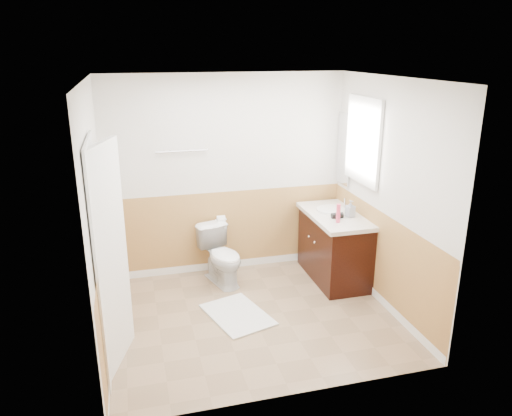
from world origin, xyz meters
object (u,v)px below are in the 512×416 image
object	(u,v)px
bath_mat	(237,315)
soap_dispenser	(350,209)
lotion_bottle	(338,213)
vanity_cabinet	(334,248)
toilet	(222,256)

from	to	relation	value
bath_mat	soap_dispenser	xyz separation A→B (m)	(1.49, 0.47, 0.94)
bath_mat	lotion_bottle	xyz separation A→B (m)	(1.27, 0.32, 0.95)
vanity_cabinet	lotion_bottle	xyz separation A→B (m)	(-0.10, -0.28, 0.56)
toilet	lotion_bottle	xyz separation A→B (m)	(1.27, -0.52, 0.61)
toilet	soap_dispenser	size ratio (longest dim) A/B	3.45
bath_mat	soap_dispenser	world-z (taller)	soap_dispenser
toilet	bath_mat	bearing A→B (deg)	-106.80
toilet	vanity_cabinet	distance (m)	1.39
lotion_bottle	soap_dispenser	bearing A→B (deg)	33.89
vanity_cabinet	soap_dispenser	bearing A→B (deg)	-48.30
bath_mat	vanity_cabinet	size ratio (longest dim) A/B	0.73
vanity_cabinet	bath_mat	bearing A→B (deg)	-156.38
toilet	soap_dispenser	world-z (taller)	soap_dispenser
toilet	bath_mat	distance (m)	0.91
bath_mat	toilet	bearing A→B (deg)	90.00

